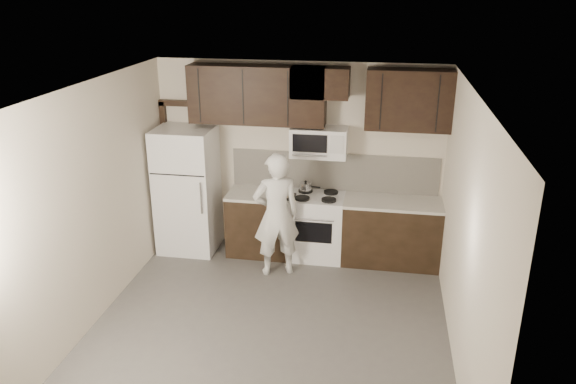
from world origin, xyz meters
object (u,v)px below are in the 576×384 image
(microwave, at_px, (319,142))
(stove, at_px, (316,226))
(person, at_px, (276,215))
(refrigerator, at_px, (187,190))

(microwave, bearing_deg, stove, -89.90)
(microwave, relative_size, person, 0.45)
(stove, height_order, microwave, microwave)
(stove, xyz_separation_m, person, (-0.46, -0.58, 0.38))
(microwave, height_order, refrigerator, microwave)
(stove, height_order, person, person)
(stove, xyz_separation_m, refrigerator, (-1.85, -0.05, 0.44))
(microwave, xyz_separation_m, refrigerator, (-1.85, -0.17, -0.75))
(refrigerator, bearing_deg, microwave, 5.15)
(refrigerator, height_order, person, refrigerator)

